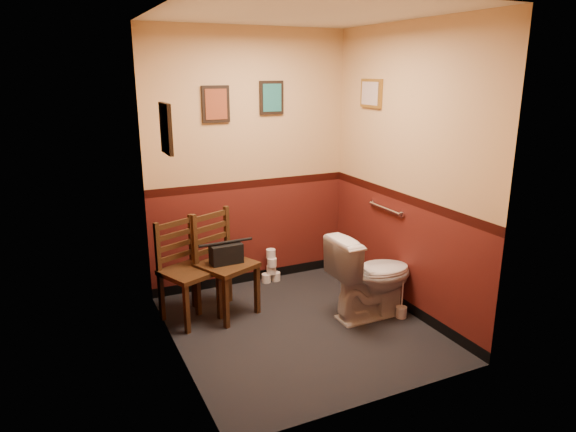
{
  "coord_description": "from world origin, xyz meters",
  "views": [
    {
      "loc": [
        -1.9,
        -3.79,
        2.27
      ],
      "look_at": [
        0.0,
        0.25,
        1.0
      ],
      "focal_mm": 32.0,
      "sensor_mm": 36.0,
      "label": 1
    }
  ],
  "objects": [
    {
      "name": "handbag",
      "position": [
        -0.5,
        0.55,
        0.62
      ],
      "size": [
        0.3,
        0.16,
        0.22
      ],
      "rotation": [
        0.0,
        0.0,
        0.03
      ],
      "color": "black",
      "rests_on": "chair_right"
    },
    {
      "name": "wall_front",
      "position": [
        0.0,
        -1.2,
        1.35
      ],
      "size": [
        2.2,
        0.0,
        2.7
      ],
      "primitive_type": "cube",
      "rotation": [
        -1.57,
        0.0,
        0.0
      ],
      "color": "#521812",
      "rests_on": "ground"
    },
    {
      "name": "wall_left",
      "position": [
        -1.1,
        0.0,
        1.35
      ],
      "size": [
        0.0,
        2.4,
        2.7
      ],
      "primitive_type": "cube",
      "rotation": [
        1.57,
        0.0,
        1.57
      ],
      "color": "#521812",
      "rests_on": "ground"
    },
    {
      "name": "ceiling",
      "position": [
        0.0,
        0.0,
        2.7
      ],
      "size": [
        2.2,
        2.4,
        0.0
      ],
      "primitive_type": "cube",
      "rotation": [
        3.14,
        0.0,
        0.0
      ],
      "color": "silver",
      "rests_on": "ground"
    },
    {
      "name": "toilet_brush",
      "position": [
        0.97,
        -0.23,
        0.06
      ],
      "size": [
        0.11,
        0.11,
        0.38
      ],
      "color": "silver",
      "rests_on": "floor"
    },
    {
      "name": "framed_print_left",
      "position": [
        -1.08,
        0.1,
        1.85
      ],
      "size": [
        0.04,
        0.3,
        0.38
      ],
      "color": "black",
      "rests_on": "wall_left"
    },
    {
      "name": "tp_stack",
      "position": [
        0.19,
        1.09,
        0.16
      ],
      "size": [
        0.22,
        0.13,
        0.38
      ],
      "color": "silver",
      "rests_on": "floor"
    },
    {
      "name": "framed_print_back_a",
      "position": [
        -0.35,
        1.18,
        1.95
      ],
      "size": [
        0.28,
        0.04,
        0.36
      ],
      "color": "black",
      "rests_on": "wall_back"
    },
    {
      "name": "wall_back",
      "position": [
        0.0,
        1.2,
        1.35
      ],
      "size": [
        2.2,
        0.0,
        2.7
      ],
      "primitive_type": "cube",
      "rotation": [
        1.57,
        0.0,
        0.0
      ],
      "color": "#521812",
      "rests_on": "ground"
    },
    {
      "name": "toilet",
      "position": [
        0.72,
        -0.06,
        0.4
      ],
      "size": [
        0.83,
        0.47,
        0.81
      ],
      "primitive_type": "imported",
      "rotation": [
        0.0,
        0.0,
        1.58
      ],
      "color": "white",
      "rests_on": "floor"
    },
    {
      "name": "floor",
      "position": [
        0.0,
        0.0,
        0.0
      ],
      "size": [
        2.2,
        2.4,
        0.0
      ],
      "primitive_type": "cube",
      "color": "black",
      "rests_on": "ground"
    },
    {
      "name": "wall_right",
      "position": [
        1.1,
        0.0,
        1.35
      ],
      "size": [
        0.0,
        2.4,
        2.7
      ],
      "primitive_type": "cube",
      "rotation": [
        1.57,
        0.0,
        -1.57
      ],
      "color": "#521812",
      "rests_on": "ground"
    },
    {
      "name": "chair_left",
      "position": [
        -0.87,
        0.63,
        0.48
      ],
      "size": [
        0.58,
        0.58,
        0.95
      ],
      "rotation": [
        0.0,
        0.0,
        0.4
      ],
      "color": "#472A15",
      "rests_on": "floor"
    },
    {
      "name": "chair_right",
      "position": [
        -0.52,
        0.59,
        0.5
      ],
      "size": [
        0.61,
        0.61,
        1.0
      ],
      "rotation": [
        0.0,
        0.0,
        0.41
      ],
      "color": "#472A15",
      "rests_on": "floor"
    },
    {
      "name": "framed_print_back_b",
      "position": [
        0.25,
        1.18,
        2.0
      ],
      "size": [
        0.26,
        0.04,
        0.34
      ],
      "color": "black",
      "rests_on": "wall_back"
    },
    {
      "name": "grab_bar",
      "position": [
        1.07,
        0.25,
        0.95
      ],
      "size": [
        0.05,
        0.56,
        0.06
      ],
      "color": "silver",
      "rests_on": "wall_right"
    },
    {
      "name": "framed_print_right",
      "position": [
        1.08,
        0.6,
        2.05
      ],
      "size": [
        0.04,
        0.34,
        0.28
      ],
      "color": "olive",
      "rests_on": "wall_right"
    }
  ]
}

